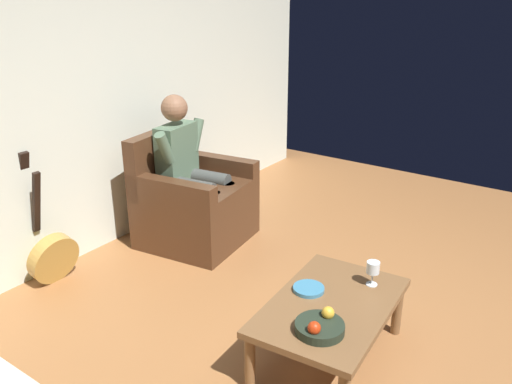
{
  "coord_description": "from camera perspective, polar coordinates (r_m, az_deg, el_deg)",
  "views": [
    {
      "loc": [
        2.63,
        0.81,
        2.1
      ],
      "look_at": [
        -0.1,
        -1.09,
        0.79
      ],
      "focal_mm": 37.22,
      "sensor_mm": 36.0,
      "label": 1
    }
  ],
  "objects": [
    {
      "name": "wine_glass_near",
      "position": [
        3.31,
        12.46,
        -8.08
      ],
      "size": [
        0.08,
        0.08,
        0.16
      ],
      "color": "silver",
      "rests_on": "coffee_table"
    },
    {
      "name": "armchair",
      "position": [
        4.6,
        -6.82,
        -1.25
      ],
      "size": [
        0.92,
        0.91,
        0.95
      ],
      "rotation": [
        0.0,
        0.0,
        0.13
      ],
      "color": "#482B19",
      "rests_on": "ground"
    },
    {
      "name": "coffee_table",
      "position": [
        3.18,
        8.01,
        -12.53
      ],
      "size": [
        1.05,
        0.71,
        0.39
      ],
      "rotation": [
        0.0,
        0.0,
        0.07
      ],
      "color": "brown",
      "rests_on": "ground"
    },
    {
      "name": "fruit_bowl",
      "position": [
        2.9,
        6.88,
        -14.14
      ],
      "size": [
        0.27,
        0.27,
        0.11
      ],
      "color": "#212B1F",
      "rests_on": "coffee_table"
    },
    {
      "name": "wall_back",
      "position": [
        4.41,
        -17.81,
        9.57
      ],
      "size": [
        5.95,
        0.06,
        2.54
      ],
      "primitive_type": "cube",
      "color": "silver",
      "rests_on": "ground"
    },
    {
      "name": "decorative_dish",
      "position": [
        3.24,
        5.68,
        -10.32
      ],
      "size": [
        0.19,
        0.19,
        0.02
      ],
      "primitive_type": "cylinder",
      "color": "teal",
      "rests_on": "coffee_table"
    },
    {
      "name": "person_seated",
      "position": [
        4.48,
        -7.18,
        3.03
      ],
      "size": [
        0.65,
        0.61,
        1.27
      ],
      "rotation": [
        0.0,
        0.0,
        0.13
      ],
      "color": "#506950",
      "rests_on": "ground"
    },
    {
      "name": "ground_plane",
      "position": [
        3.46,
        14.58,
        -16.74
      ],
      "size": [
        6.67,
        6.67,
        0.0
      ],
      "primitive_type": "plane",
      "color": "#945F35"
    },
    {
      "name": "guitar",
      "position": [
        4.25,
        -21.04,
        -6.25
      ],
      "size": [
        0.39,
        0.31,
        1.0
      ],
      "color": "#B3883D",
      "rests_on": "ground"
    }
  ]
}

